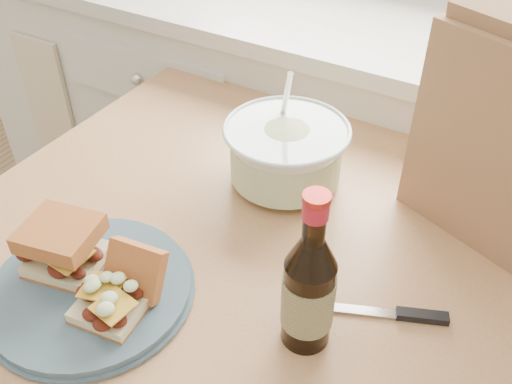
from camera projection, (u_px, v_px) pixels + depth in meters
The scene contains 8 objects.
cabinet_run at pixel (345, 159), 1.72m from camera, with size 2.50×0.64×0.94m.
dining_table at pixel (233, 290), 1.03m from camera, with size 0.98×0.98×0.81m.
plate at pixel (91, 290), 0.87m from camera, with size 0.31×0.31×0.02m, color #425A6B.
sandwich_left at pixel (63, 245), 0.87m from camera, with size 0.13×0.12×0.08m.
sandwich_right at pixel (118, 291), 0.82m from camera, with size 0.10×0.14×0.08m.
coleslaw_bowl at pixel (286, 155), 1.05m from camera, with size 0.23×0.23×0.23m.
beer_bottle at pixel (309, 290), 0.75m from camera, with size 0.07×0.07×0.26m.
knife at pixel (406, 315), 0.83m from camera, with size 0.18×0.09×0.01m.
Camera 1 is at (0.48, 0.36, 1.48)m, focal length 40.00 mm.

